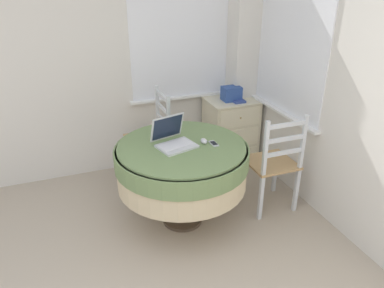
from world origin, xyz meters
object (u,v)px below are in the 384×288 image
(laptop, at_px, (173,139))
(corner_cabinet, at_px, (230,130))
(book_on_cabinet, at_px, (236,100))
(computer_mouse, at_px, (204,141))
(dining_chair_near_right_window, at_px, (273,164))
(round_dining_table, at_px, (182,163))
(storage_box, at_px, (231,94))
(dining_chair_near_back_window, at_px, (151,138))
(cell_phone, at_px, (214,144))

(laptop, bearing_deg, corner_cabinet, 42.54)
(book_on_cabinet, bearing_deg, corner_cabinet, 113.15)
(computer_mouse, bearing_deg, corner_cabinet, 52.62)
(dining_chair_near_right_window, relative_size, corner_cabinet, 1.29)
(round_dining_table, distance_m, dining_chair_near_right_window, 0.87)
(corner_cabinet, bearing_deg, storage_box, -132.17)
(computer_mouse, distance_m, dining_chair_near_back_window, 0.97)
(cell_phone, height_order, corner_cabinet, cell_phone)
(dining_chair_near_right_window, bearing_deg, round_dining_table, 173.83)
(storage_box, bearing_deg, cell_phone, -123.23)
(cell_phone, distance_m, storage_box, 1.18)
(laptop, relative_size, dining_chair_near_back_window, 0.38)
(dining_chair_near_right_window, height_order, book_on_cabinet, dining_chair_near_right_window)
(book_on_cabinet, bearing_deg, cell_phone, -126.16)
(round_dining_table, relative_size, cell_phone, 10.16)
(round_dining_table, relative_size, book_on_cabinet, 5.03)
(cell_phone, bearing_deg, dining_chair_near_back_window, 108.02)
(computer_mouse, height_order, corner_cabinet, computer_mouse)
(book_on_cabinet, bearing_deg, dining_chair_near_back_window, -178.59)
(computer_mouse, bearing_deg, laptop, 166.60)
(laptop, height_order, dining_chair_near_back_window, laptop)
(computer_mouse, bearing_deg, dining_chair_near_right_window, -5.63)
(laptop, xyz_separation_m, dining_chair_near_back_window, (0.02, 0.83, -0.35))
(round_dining_table, height_order, corner_cabinet, round_dining_table)
(laptop, relative_size, computer_mouse, 4.51)
(dining_chair_near_right_window, relative_size, storage_box, 4.83)
(dining_chair_near_right_window, bearing_deg, cell_phone, 177.96)
(cell_phone, bearing_deg, round_dining_table, 164.67)
(laptop, distance_m, cell_phone, 0.34)
(computer_mouse, distance_m, dining_chair_near_right_window, 0.74)
(cell_phone, distance_m, dining_chair_near_right_window, 0.67)
(computer_mouse, relative_size, storage_box, 0.40)
(laptop, bearing_deg, dining_chair_near_right_window, -7.78)
(cell_phone, bearing_deg, computer_mouse, 147.52)
(cell_phone, xyz_separation_m, storage_box, (0.65, 0.99, 0.06))
(dining_chair_near_right_window, distance_m, storage_box, 1.08)
(laptop, distance_m, computer_mouse, 0.26)
(round_dining_table, bearing_deg, dining_chair_near_right_window, -6.17)
(laptop, relative_size, storage_box, 1.82)
(laptop, xyz_separation_m, book_on_cabinet, (1.02, 0.85, -0.05))
(dining_chair_near_right_window, bearing_deg, corner_cabinet, 86.02)
(storage_box, relative_size, book_on_cabinet, 0.89)
(round_dining_table, bearing_deg, corner_cabinet, 45.35)
(cell_phone, xyz_separation_m, corner_cabinet, (0.67, 1.02, -0.39))
(round_dining_table, height_order, dining_chair_near_back_window, dining_chair_near_back_window)
(dining_chair_near_right_window, bearing_deg, dining_chair_near_back_window, 133.47)
(laptop, relative_size, corner_cabinet, 0.49)
(dining_chair_near_back_window, xyz_separation_m, corner_cabinet, (0.97, 0.09, -0.09))
(cell_phone, height_order, book_on_cabinet, book_on_cabinet)
(cell_phone, distance_m, corner_cabinet, 1.28)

